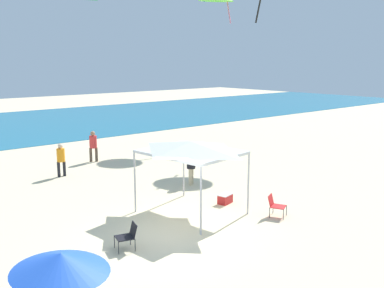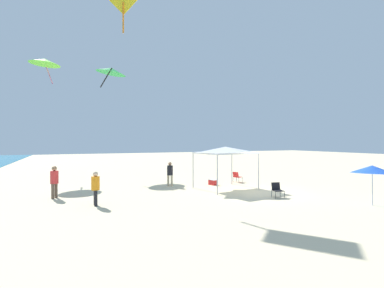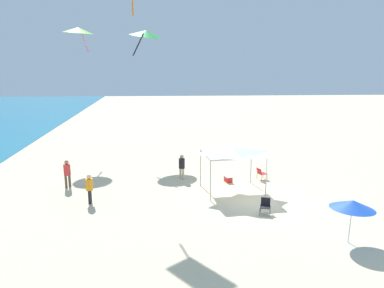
{
  "view_description": "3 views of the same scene",
  "coord_description": "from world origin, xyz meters",
  "px_view_note": "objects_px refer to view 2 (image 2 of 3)",
  "views": [
    {
      "loc": [
        -8.0,
        -10.86,
        5.78
      ],
      "look_at": [
        3.5,
        2.81,
        2.35
      ],
      "focal_mm": 40.45,
      "sensor_mm": 36.0,
      "label": 1
    },
    {
      "loc": [
        -13.89,
        10.98,
        3.2
      ],
      "look_at": [
        2.58,
        3.66,
        3.01
      ],
      "focal_mm": 26.15,
      "sensor_mm": 36.0,
      "label": 2
    },
    {
      "loc": [
        -20.91,
        5.06,
        8.29
      ],
      "look_at": [
        3.7,
        3.76,
        2.7
      ],
      "focal_mm": 37.03,
      "sensor_mm": 36.0,
      "label": 3
    }
  ],
  "objects_px": {
    "folding_chair_right_of_tent": "(237,176)",
    "person_watching_sky": "(54,179)",
    "cooler_box": "(213,182)",
    "kite_delta_lime": "(45,62)",
    "folding_chair_left_of_tent": "(277,189)",
    "person_near_umbrella": "(170,172)",
    "beach_umbrella": "(372,169)",
    "person_beachcomber": "(95,186)",
    "kite_delta_green": "(111,71)",
    "canopy_tent": "(225,150)"
  },
  "relations": [
    {
      "from": "folding_chair_right_of_tent",
      "to": "person_watching_sky",
      "type": "xyz_separation_m",
      "value": [
        -0.97,
        12.66,
        0.58
      ]
    },
    {
      "from": "folding_chair_right_of_tent",
      "to": "cooler_box",
      "type": "distance_m",
      "value": 2.35
    },
    {
      "from": "folding_chair_right_of_tent",
      "to": "kite_delta_lime",
      "type": "distance_m",
      "value": 19.56
    },
    {
      "from": "folding_chair_left_of_tent",
      "to": "person_watching_sky",
      "type": "xyz_separation_m",
      "value": [
        4.83,
        11.57,
        0.58
      ]
    },
    {
      "from": "person_near_umbrella",
      "to": "person_watching_sky",
      "type": "relative_size",
      "value": 0.95
    },
    {
      "from": "cooler_box",
      "to": "person_near_umbrella",
      "type": "xyz_separation_m",
      "value": [
        0.73,
        3.06,
        0.81
      ]
    },
    {
      "from": "person_watching_sky",
      "to": "beach_umbrella",
      "type": "bearing_deg",
      "value": -90.62
    },
    {
      "from": "beach_umbrella",
      "to": "person_beachcomber",
      "type": "bearing_deg",
      "value": 66.7
    },
    {
      "from": "person_beachcomber",
      "to": "kite_delta_lime",
      "type": "bearing_deg",
      "value": -168.35
    },
    {
      "from": "person_beachcomber",
      "to": "cooler_box",
      "type": "bearing_deg",
      "value": 110.71
    },
    {
      "from": "person_near_umbrella",
      "to": "person_beachcomber",
      "type": "bearing_deg",
      "value": 92.53
    },
    {
      "from": "person_near_umbrella",
      "to": "person_watching_sky",
      "type": "xyz_separation_m",
      "value": [
        -1.31,
        7.3,
        0.05
      ]
    },
    {
      "from": "folding_chair_left_of_tent",
      "to": "cooler_box",
      "type": "bearing_deg",
      "value": 118.77
    },
    {
      "from": "beach_umbrella",
      "to": "kite_delta_green",
      "type": "xyz_separation_m",
      "value": [
        18.84,
        10.07,
        8.23
      ]
    },
    {
      "from": "folding_chair_right_of_tent",
      "to": "person_near_umbrella",
      "type": "xyz_separation_m",
      "value": [
        0.35,
        5.36,
        0.53
      ]
    },
    {
      "from": "cooler_box",
      "to": "folding_chair_left_of_tent",
      "type": "bearing_deg",
      "value": -167.34
    },
    {
      "from": "canopy_tent",
      "to": "person_near_umbrella",
      "type": "height_order",
      "value": "canopy_tent"
    },
    {
      "from": "folding_chair_left_of_tent",
      "to": "cooler_box",
      "type": "xyz_separation_m",
      "value": [
        5.42,
        1.22,
        -0.27
      ]
    },
    {
      "from": "beach_umbrella",
      "to": "kite_delta_lime",
      "type": "relative_size",
      "value": 0.65
    },
    {
      "from": "folding_chair_right_of_tent",
      "to": "folding_chair_left_of_tent",
      "type": "bearing_deg",
      "value": 144.4
    },
    {
      "from": "person_near_umbrella",
      "to": "kite_delta_green",
      "type": "height_order",
      "value": "kite_delta_green"
    },
    {
      "from": "canopy_tent",
      "to": "person_near_umbrella",
      "type": "bearing_deg",
      "value": 50.1
    },
    {
      "from": "canopy_tent",
      "to": "person_watching_sky",
      "type": "bearing_deg",
      "value": 83.26
    },
    {
      "from": "canopy_tent",
      "to": "kite_delta_lime",
      "type": "relative_size",
      "value": 1.18
    },
    {
      "from": "beach_umbrella",
      "to": "kite_delta_green",
      "type": "height_order",
      "value": "kite_delta_green"
    },
    {
      "from": "cooler_box",
      "to": "folding_chair_right_of_tent",
      "type": "bearing_deg",
      "value": -80.56
    },
    {
      "from": "beach_umbrella",
      "to": "person_near_umbrella",
      "type": "distance_m",
      "value": 12.09
    },
    {
      "from": "person_beachcomber",
      "to": "kite_delta_lime",
      "type": "distance_m",
      "value": 16.71
    },
    {
      "from": "kite_delta_green",
      "to": "person_watching_sky",
      "type": "bearing_deg",
      "value": -172.07
    },
    {
      "from": "person_beachcomber",
      "to": "kite_delta_lime",
      "type": "xyz_separation_m",
      "value": [
        13.55,
        3.1,
        9.28
      ]
    },
    {
      "from": "cooler_box",
      "to": "person_watching_sky",
      "type": "distance_m",
      "value": 10.41
    },
    {
      "from": "canopy_tent",
      "to": "folding_chair_left_of_tent",
      "type": "height_order",
      "value": "canopy_tent"
    },
    {
      "from": "beach_umbrella",
      "to": "person_near_umbrella",
      "type": "relative_size",
      "value": 1.21
    },
    {
      "from": "beach_umbrella",
      "to": "cooler_box",
      "type": "bearing_deg",
      "value": 25.75
    },
    {
      "from": "kite_delta_green",
      "to": "beach_umbrella",
      "type": "bearing_deg",
      "value": -120.64
    },
    {
      "from": "person_watching_sky",
      "to": "cooler_box",
      "type": "bearing_deg",
      "value": -57.91
    },
    {
      "from": "beach_umbrella",
      "to": "person_beachcomber",
      "type": "xyz_separation_m",
      "value": [
        5.46,
        12.69,
        -0.79
      ]
    },
    {
      "from": "person_near_umbrella",
      "to": "person_beachcomber",
      "type": "distance_m",
      "value": 6.75
    },
    {
      "from": "person_near_umbrella",
      "to": "kite_delta_lime",
      "type": "relative_size",
      "value": 0.54
    },
    {
      "from": "beach_umbrella",
      "to": "cooler_box",
      "type": "distance_m",
      "value": 9.96
    },
    {
      "from": "folding_chair_left_of_tent",
      "to": "person_near_umbrella",
      "type": "height_order",
      "value": "person_near_umbrella"
    },
    {
      "from": "canopy_tent",
      "to": "folding_chair_right_of_tent",
      "type": "xyz_separation_m",
      "value": [
        2.19,
        -2.33,
        -2.1
      ]
    },
    {
      "from": "canopy_tent",
      "to": "beach_umbrella",
      "type": "height_order",
      "value": "canopy_tent"
    },
    {
      "from": "person_beachcomber",
      "to": "kite_delta_lime",
      "type": "relative_size",
      "value": 0.53
    },
    {
      "from": "canopy_tent",
      "to": "kite_delta_green",
      "type": "distance_m",
      "value": 15.09
    },
    {
      "from": "beach_umbrella",
      "to": "kite_delta_green",
      "type": "bearing_deg",
      "value": 28.13
    },
    {
      "from": "folding_chair_left_of_tent",
      "to": "cooler_box",
      "type": "height_order",
      "value": "folding_chair_left_of_tent"
    },
    {
      "from": "beach_umbrella",
      "to": "kite_delta_lime",
      "type": "distance_m",
      "value": 26.13
    },
    {
      "from": "kite_delta_lime",
      "to": "folding_chair_right_of_tent",
      "type": "bearing_deg",
      "value": 69.47
    },
    {
      "from": "beach_umbrella",
      "to": "folding_chair_right_of_tent",
      "type": "distance_m",
      "value": 9.53
    }
  ]
}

